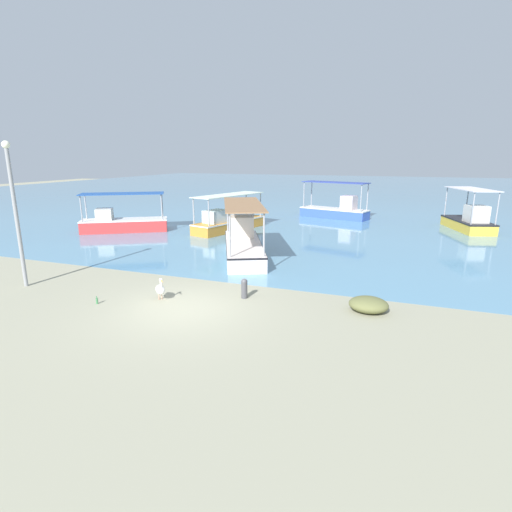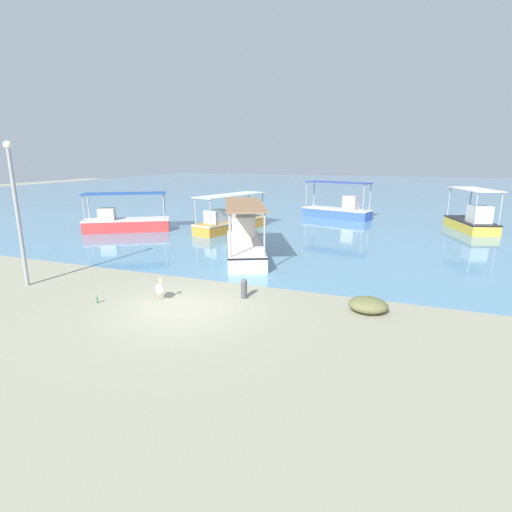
# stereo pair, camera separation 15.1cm
# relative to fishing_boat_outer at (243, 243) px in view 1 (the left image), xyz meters

# --- Properties ---
(ground) EXTENTS (120.00, 120.00, 0.00)m
(ground) POSITION_rel_fishing_boat_outer_xyz_m (0.89, -7.31, -0.64)
(ground) COLOR gray
(harbor_water) EXTENTS (110.00, 90.00, 0.00)m
(harbor_water) POSITION_rel_fishing_boat_outer_xyz_m (0.89, 40.69, -0.63)
(harbor_water) COLOR #598BA9
(harbor_water) RESTS_ON ground
(fishing_boat_outer) EXTENTS (4.19, 6.44, 2.56)m
(fishing_boat_outer) POSITION_rel_fishing_boat_outer_xyz_m (0.00, 0.00, 0.00)
(fishing_boat_outer) COLOR white
(fishing_boat_outer) RESTS_ON harbor_water
(fishing_boat_far_right) EXTENTS (5.59, 3.01, 2.79)m
(fishing_boat_far_right) POSITION_rel_fishing_boat_outer_xyz_m (2.32, 13.86, 0.02)
(fishing_boat_far_right) COLOR #3859BA
(fishing_boat_far_right) RESTS_ON harbor_water
(fishing_boat_far_left) EXTENTS (2.98, 4.87, 2.70)m
(fishing_boat_far_left) POSITION_rel_fishing_boat_outer_xyz_m (11.38, 11.38, 0.02)
(fishing_boat_far_left) COLOR gold
(fishing_boat_far_left) RESTS_ON harbor_water
(fishing_boat_near_left) EXTENTS (5.41, 4.17, 2.46)m
(fishing_boat_near_left) POSITION_rel_fishing_boat_outer_xyz_m (-9.70, 3.29, -0.03)
(fishing_boat_near_left) COLOR red
(fishing_boat_near_left) RESTS_ON harbor_water
(fishing_boat_center) EXTENTS (3.08, 5.99, 2.34)m
(fishing_boat_center) POSITION_rel_fishing_boat_outer_xyz_m (-3.44, 5.84, -0.05)
(fishing_boat_center) COLOR orange
(fishing_boat_center) RESTS_ON harbor_water
(pelican) EXTENTS (0.67, 0.62, 0.80)m
(pelican) POSITION_rel_fishing_boat_outer_xyz_m (-0.29, -6.81, -0.26)
(pelican) COLOR #E0997A
(pelican) RESTS_ON ground
(lamp_post) EXTENTS (0.28, 0.28, 5.27)m
(lamp_post) POSITION_rel_fishing_boat_outer_xyz_m (-5.88, -7.28, 2.35)
(lamp_post) COLOR gray
(lamp_post) RESTS_ON ground
(mooring_bollard) EXTENTS (0.22, 0.22, 0.70)m
(mooring_bollard) POSITION_rel_fishing_boat_outer_xyz_m (2.33, -5.69, -0.26)
(mooring_bollard) COLOR #47474C
(mooring_bollard) RESTS_ON ground
(net_pile) EXTENTS (1.22, 1.04, 0.48)m
(net_pile) POSITION_rel_fishing_boat_outer_xyz_m (6.44, -5.51, -0.40)
(net_pile) COLOR #64663B
(net_pile) RESTS_ON ground
(glass_bottle) EXTENTS (0.07, 0.07, 0.27)m
(glass_bottle) POSITION_rel_fishing_boat_outer_xyz_m (-2.04, -7.88, -0.53)
(glass_bottle) COLOR #3F7F4C
(glass_bottle) RESTS_ON ground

